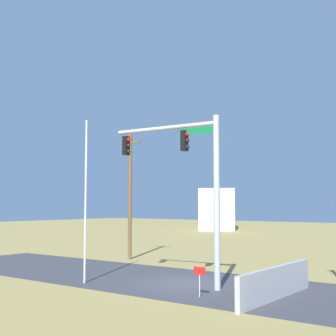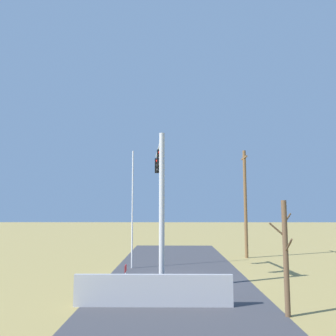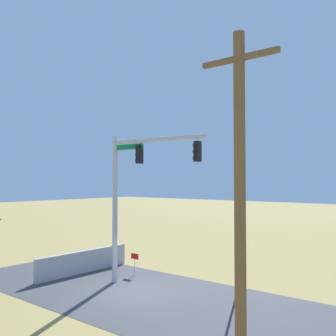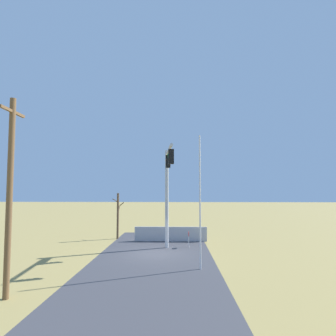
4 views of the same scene
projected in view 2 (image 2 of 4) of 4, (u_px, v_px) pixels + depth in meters
name	position (u px, v px, depth m)	size (l,w,h in m)	color
ground_plane	(177.00, 281.00, 18.78)	(160.00, 160.00, 0.00)	#9E894C
road_surface	(176.00, 268.00, 22.76)	(28.00, 8.00, 0.01)	#3D3D42
sidewalk_corner	(161.00, 295.00, 15.72)	(6.00, 6.00, 0.01)	#B7B5AD
retaining_fence	(153.00, 291.00, 13.93)	(0.20, 6.46, 1.28)	#A8A8AD
signal_mast	(161.00, 184.00, 18.61)	(5.65, 0.76, 7.79)	#B2B5BA
flagpole	(132.00, 208.00, 23.28)	(0.10, 0.10, 7.91)	silver
utility_pole	(245.00, 201.00, 28.07)	(1.90, 0.26, 8.74)	brown
bare_tree	(286.00, 256.00, 12.85)	(1.27, 1.02, 4.27)	brown
open_sign	(126.00, 272.00, 16.63)	(0.56, 0.04, 1.22)	silver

